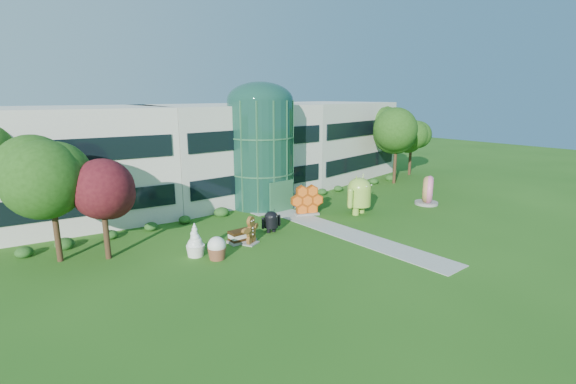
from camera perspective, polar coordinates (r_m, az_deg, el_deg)
ground at (r=31.51m, az=9.43°, el=-6.09°), size 140.00×140.00×0.00m
building at (r=44.01m, az=-8.34°, el=5.68°), size 46.00×15.00×9.30m
atrium at (r=39.02m, az=-3.73°, el=5.21°), size 6.00×6.00×9.80m
walkway at (r=32.77m, az=6.79°, el=-5.20°), size 2.40×20.00×0.04m
tree_red at (r=28.69m, az=-23.84°, el=-2.73°), size 4.00×4.00×6.00m
trees_backdrop at (r=39.93m, az=-4.56°, el=4.37°), size 52.00×8.00×8.40m
android_green at (r=37.04m, az=9.71°, el=-0.10°), size 3.67×2.73×3.81m
android_black at (r=31.88m, az=-2.32°, el=-3.84°), size 1.84×1.35×1.94m
donut at (r=41.91m, az=18.51°, el=0.25°), size 3.00×2.50×2.82m
gingerbread at (r=29.49m, az=-5.09°, el=-5.20°), size 2.39×1.71×2.06m
ice_cream_sandwich at (r=30.15m, az=-6.36°, el=-5.99°), size 2.00×1.02×0.89m
honeycomb at (r=36.43m, az=2.59°, el=-1.29°), size 3.23×2.21×2.40m
froyo at (r=27.91m, az=-12.59°, el=-6.39°), size 1.66×1.66×2.22m
cupcake at (r=27.25m, az=-9.71°, el=-7.54°), size 1.63×1.63×1.50m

